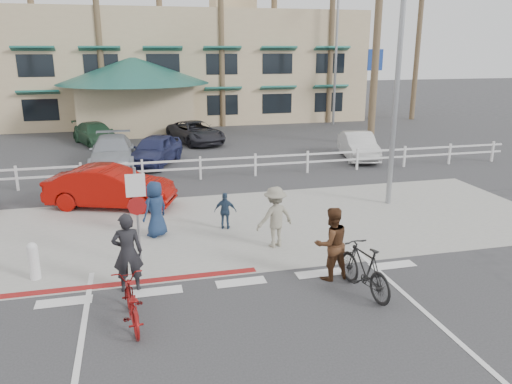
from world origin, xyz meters
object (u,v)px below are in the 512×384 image
object	(u,v)px
bike_red	(131,303)
bike_black	(364,269)
sign_post	(137,212)
car_white_sedan	(110,187)

from	to	relation	value
bike_red	bike_black	size ratio (longest dim) A/B	0.92
bike_red	bike_black	world-z (taller)	bike_black
sign_post	car_white_sedan	distance (m)	5.41
bike_black	car_white_sedan	xyz separation A→B (m)	(-5.79, 8.04, 0.13)
bike_red	sign_post	bearing A→B (deg)	-101.33
sign_post	car_white_sedan	size ratio (longest dim) A/B	0.66
sign_post	bike_red	xyz separation A→B (m)	(-0.24, -2.89, -0.98)
sign_post	car_white_sedan	world-z (taller)	sign_post
bike_black	car_white_sedan	world-z (taller)	car_white_sedan
car_white_sedan	sign_post	bearing A→B (deg)	-150.97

